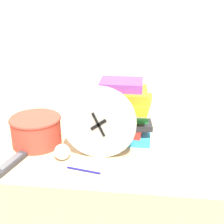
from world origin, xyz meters
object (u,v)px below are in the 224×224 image
object	(u,v)px
basket	(36,130)
crumpled_paper_ball	(62,152)
tv_remote	(11,164)
pen	(84,170)
book_stack	(124,112)
desk_clock	(99,123)

from	to	relation	value
basket	crumpled_paper_ball	bearing A→B (deg)	-38.18
tv_remote	pen	distance (m)	0.28
book_stack	pen	xyz separation A→B (m)	(-0.13, -0.27, -0.13)
desk_clock	tv_remote	distance (m)	0.37
basket	crumpled_paper_ball	xyz separation A→B (m)	(0.14, -0.11, -0.04)
book_stack	pen	distance (m)	0.33
desk_clock	crumpled_paper_ball	size ratio (longest dim) A/B	4.58
pen	tv_remote	bearing A→B (deg)	179.35
book_stack	crumpled_paper_ball	bearing A→B (deg)	-139.25
crumpled_paper_ball	pen	distance (m)	0.13
book_stack	crumpled_paper_ball	world-z (taller)	book_stack
desk_clock	crumpled_paper_ball	distance (m)	0.19
desk_clock	pen	bearing A→B (deg)	-109.07
tv_remote	basket	bearing A→B (deg)	77.68
basket	tv_remote	bearing A→B (deg)	-102.32
book_stack	basket	bearing A→B (deg)	-167.23
desk_clock	book_stack	world-z (taller)	desk_clock
tv_remote	pen	xyz separation A→B (m)	(0.28, -0.00, -0.01)
book_stack	pen	size ratio (longest dim) A/B	2.07
book_stack	pen	bearing A→B (deg)	-114.80
basket	tv_remote	distance (m)	0.20
book_stack	tv_remote	xyz separation A→B (m)	(-0.41, -0.27, -0.12)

